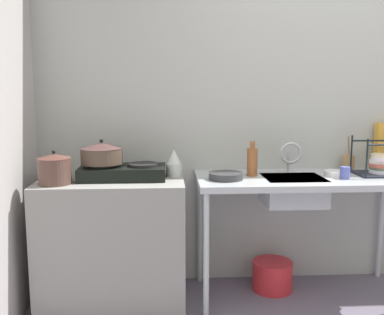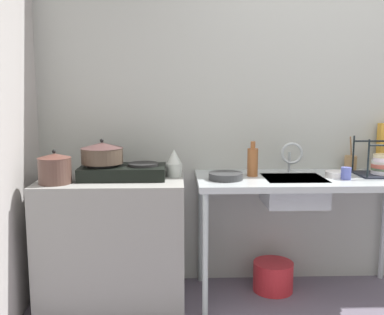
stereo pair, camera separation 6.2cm
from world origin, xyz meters
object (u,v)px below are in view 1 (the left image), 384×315
pot_on_left_burner (102,153)px  frying_pan (226,176)px  faucet (291,154)px  bucket_on_floor (272,275)px  stove (123,172)px  dish_rack (381,166)px  percolator (174,163)px  sink_basin (293,190)px  bottle_by_sink (252,161)px  pot_beside_stove (54,169)px  cup_by_rack (345,173)px  small_bowl_on_drainboard (335,174)px  utensil_jar (348,162)px

pot_on_left_burner → frying_pan: pot_on_left_burner is taller
faucet → bucket_on_floor: bearing=-161.0°
stove → dish_rack: dish_rack is taller
percolator → sink_basin: percolator is taller
stove → percolator: size_ratio=3.01×
pot_on_left_burner → dish_rack: pot_on_left_burner is taller
faucet → stove: bearing=-173.9°
stove → pot_on_left_burner: size_ratio=2.01×
dish_rack → bottle_by_sink: bearing=179.2°
pot_beside_stove → faucet: size_ratio=0.96×
frying_pan → bucket_on_floor: bearing=21.8°
faucet → cup_by_rack: faucet is taller
frying_pan → cup_by_rack: 0.77m
stove → pot_beside_stove: 0.43m
stove → small_bowl_on_drainboard: (1.41, 0.00, -0.03)m
faucet → utensil_jar: 0.48m
stove → frying_pan: (0.66, -0.06, -0.02)m
stove → pot_on_left_burner: (-0.13, 0.00, 0.12)m
pot_beside_stove → faucet: (1.53, 0.27, 0.04)m
stove → percolator: percolator is taller
small_bowl_on_drainboard → bucket_on_floor: small_bowl_on_drainboard is taller
pot_on_left_burner → sink_basin: 1.27m
dish_rack → pot_beside_stove: bearing=-175.0°
bottle_by_sink → small_bowl_on_drainboard: bearing=-5.0°
bucket_on_floor → small_bowl_on_drainboard: bearing=-11.6°
bottle_by_sink → sink_basin: bearing=-15.1°
sink_basin → utensil_jar: (0.47, 0.26, 0.14)m
cup_by_rack → bucket_on_floor: cup_by_rack is taller
frying_pan → cup_by_rack: bearing=-1.3°
sink_basin → small_bowl_on_drainboard: bearing=4.5°
pot_on_left_burner → frying_pan: size_ratio=1.24×
pot_on_left_burner → faucet: (1.26, 0.12, -0.03)m
dish_rack → bucket_on_floor: 1.06m
sink_basin → frying_pan: 0.47m
small_bowl_on_drainboard → faucet: bearing=156.7°
stove → dish_rack: size_ratio=1.67×
frying_pan → dish_rack: bearing=5.3°
faucet → utensil_jar: bearing=14.3°
stove → frying_pan: size_ratio=2.50×
utensil_jar → bucket_on_floor: size_ratio=0.88×
frying_pan → utensil_jar: size_ratio=0.89×
small_bowl_on_drainboard → bottle_by_sink: bottle_by_sink is taller
dish_rack → bottle_by_sink: size_ratio=1.42×
dish_rack → small_bowl_on_drainboard: bearing=-173.7°
pot_beside_stove → stove: bearing=20.4°
stove → faucet: faucet is taller
pot_on_left_burner → dish_rack: 1.86m
bottle_by_sink → stove: bearing=-176.6°
cup_by_rack → bottle_by_sink: size_ratio=0.33×
percolator → cup_by_rack: percolator is taller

